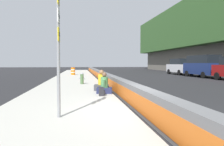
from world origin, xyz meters
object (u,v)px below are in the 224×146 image
Objects in this scene: fire_hydrant at (82,78)px; seated_person_foreground at (104,87)px; parked_car_fourth at (202,66)px; construction_barrel at (73,71)px; backpack at (102,92)px; seated_person_middle at (102,84)px; route_sign_post at (58,42)px; parked_car_midline at (180,66)px.

seated_person_foreground reaches higher than fire_hydrant.
seated_person_foreground is 0.20× the size of parked_car_fourth.
construction_barrel is 0.18× the size of parked_car_fourth.
backpack is (-5.63, -0.85, -0.25)m from fire_hydrant.
construction_barrel is at bearing 72.60° from parked_car_fourth.
parked_car_fourth is at bearing -46.99° from seated_person_foreground.
seated_person_middle reaches higher than backpack.
fire_hydrant is at bearing -4.47° from route_sign_post.
fire_hydrant is 0.17× the size of parked_car_fourth.
construction_barrel is at bearing 7.11° from seated_person_foreground.
backpack is (-1.94, 0.20, -0.16)m from seated_person_middle.
route_sign_post reaches higher than backpack.
seated_person_middle is at bearing 130.17° from parked_car_fourth.
fire_hydrant is at bearing -175.12° from construction_barrel.
parked_car_fourth is (-4.71, -15.03, 0.73)m from construction_barrel.
parked_car_fourth is at bearing -41.69° from route_sign_post.
route_sign_post is 4.42m from backpack.
fire_hydrant is 0.18× the size of parked_car_midline.
route_sign_post is 3.15× the size of seated_person_middle.
parked_car_midline is (18.38, -13.17, 0.85)m from backpack.
parked_car_fourth reaches higher than parked_car_midline.
seated_person_middle reaches higher than seated_person_foreground.
route_sign_post is 9.00× the size of backpack.
parked_car_midline is at bearing -47.73° from fire_hydrant.
backpack is 18.45m from parked_car_fourth.
parked_car_midline is (12.74, -14.02, 0.60)m from fire_hydrant.
parked_car_fourth is 1.06× the size of parked_car_midline.
seated_person_middle is 2.85× the size of backpack.
backpack is (3.67, -1.57, -1.90)m from route_sign_post.
parked_car_midline is at bearing -35.64° from backpack.
seated_person_middle is (1.13, 0.02, 0.03)m from seated_person_foreground.
fire_hydrant is at bearing 12.53° from seated_person_foreground.
route_sign_post reaches higher than construction_barrel.
parked_car_midline reaches higher than construction_barrel.
construction_barrel is 15.07m from parked_car_midline.
seated_person_middle is at bearing -17.58° from route_sign_post.
seated_person_middle is (5.60, -1.78, -1.74)m from route_sign_post.
parked_car_midline is at bearing -87.01° from construction_barrel.
seated_person_foreground is 0.93× the size of seated_person_middle.
backpack is 0.08× the size of parked_car_midline.
seated_person_middle is 1.20× the size of construction_barrel.
construction_barrel is at bearing 7.53° from seated_person_middle.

